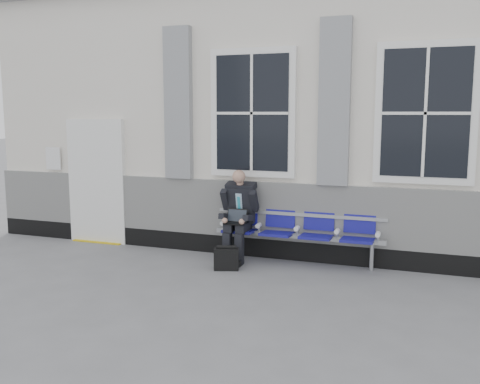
% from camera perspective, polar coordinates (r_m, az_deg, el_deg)
% --- Properties ---
extents(ground, '(70.00, 70.00, 0.00)m').
position_cam_1_polar(ground, '(6.78, 15.05, -11.29)').
color(ground, slate).
rests_on(ground, ground).
extents(station_building, '(14.40, 4.40, 4.49)m').
position_cam_1_polar(station_building, '(9.86, 17.16, 7.88)').
color(station_building, silver).
rests_on(station_building, ground).
extents(bench, '(2.60, 0.47, 0.91)m').
position_cam_1_polar(bench, '(8.10, 6.20, -3.75)').
color(bench, '#9EA0A3').
rests_on(bench, ground).
extents(businessman, '(0.56, 0.75, 1.40)m').
position_cam_1_polar(businessman, '(8.19, -0.11, -2.09)').
color(businessman, black).
rests_on(businessman, ground).
extents(briefcase, '(0.39, 0.26, 0.37)m').
position_cam_1_polar(briefcase, '(7.78, -1.47, -7.12)').
color(briefcase, black).
rests_on(briefcase, ground).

